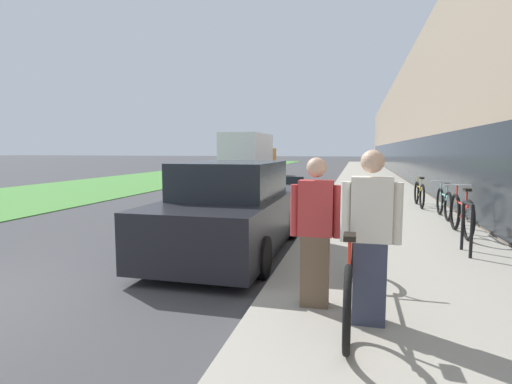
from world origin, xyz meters
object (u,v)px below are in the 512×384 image
parked_sedan_curbside (232,211)px  cruiser_bike_nearest (461,215)px  tandem_bicycle (350,271)px  person_bystander (315,232)px  cruiser_bike_middle (444,203)px  moving_truck (249,156)px  cruiser_bike_farthest (419,194)px  bike_rack_hoop (467,223)px  vintage_roadster_curbside (284,194)px  person_rider (370,237)px

parked_sedan_curbside → cruiser_bike_nearest: bearing=24.7°
tandem_bicycle → person_bystander: size_ratio=1.73×
cruiser_bike_middle → moving_truck: (-8.95, 14.56, 0.93)m
person_bystander → cruiser_bike_farthest: bearing=75.1°
person_bystander → bike_rack_hoop: person_bystander is taller
bike_rack_hoop → parked_sedan_curbside: parked_sedan_curbside is taller
person_bystander → vintage_roadster_curbside: 8.42m
bike_rack_hoop → moving_truck: (-8.58, 18.24, 0.80)m
person_rider → person_bystander: 0.64m
tandem_bicycle → vintage_roadster_curbside: bearing=105.0°
moving_truck → bike_rack_hoop: bearing=-64.8°
person_bystander → moving_truck: 21.98m
vintage_roadster_curbside → bike_rack_hoop: bearing=-53.7°
moving_truck → tandem_bicycle: bearing=-72.1°
cruiser_bike_nearest → moving_truck: moving_truck is taller
vintage_roadster_curbside → parked_sedan_curbside: bearing=-89.0°
person_rider → moving_truck: 22.44m
vintage_roadster_curbside → moving_truck: (-4.59, 12.81, 1.03)m
person_rider → moving_truck: bearing=108.1°
cruiser_bike_nearest → cruiser_bike_farthest: size_ratio=1.01×
parked_sedan_curbside → person_bystander: bearing=-54.9°
person_bystander → parked_sedan_curbside: bearing=125.1°
cruiser_bike_nearest → parked_sedan_curbside: 4.59m
person_rider → person_bystander: (-0.55, 0.31, -0.04)m
person_rider → cruiser_bike_farthest: 8.96m
tandem_bicycle → cruiser_bike_middle: tandem_bicycle is taller
person_rider → cruiser_bike_middle: person_rider is taller
person_bystander → moving_truck: (-6.41, 21.02, 0.50)m
tandem_bicycle → bike_rack_hoop: tandem_bicycle is taller
parked_sedan_curbside → moving_truck: moving_truck is taller
cruiser_bike_middle → vintage_roadster_curbside: size_ratio=0.40×
cruiser_bike_nearest → cruiser_bike_middle: (0.09, 2.10, -0.03)m
person_bystander → bike_rack_hoop: size_ratio=1.90×
bike_rack_hoop → parked_sedan_curbside: bearing=-175.1°
bike_rack_hoop → cruiser_bike_farthest: cruiser_bike_farthest is taller
cruiser_bike_nearest → cruiser_bike_farthest: 4.12m
cruiser_bike_middle → parked_sedan_curbside: 5.86m
tandem_bicycle → person_rider: size_ratio=1.65×
cruiser_bike_nearest → moving_truck: (-8.86, 16.65, 0.90)m
parked_sedan_curbside → tandem_bicycle: bearing=-49.1°
cruiser_bike_middle → bike_rack_hoop: bearing=-95.7°
vintage_roadster_curbside → tandem_bicycle: bearing=-75.0°
person_bystander → cruiser_bike_middle: (2.54, 6.46, -0.43)m
person_bystander → parked_sedan_curbside: (-1.72, 2.44, -0.21)m
person_rider → parked_sedan_curbside: 3.58m
person_bystander → cruiser_bike_middle: 6.95m
bike_rack_hoop → moving_truck: moving_truck is taller
vintage_roadster_curbside → moving_truck: moving_truck is taller
cruiser_bike_middle → person_bystander: bearing=-111.5°
person_rider → person_bystander: size_ratio=1.05×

